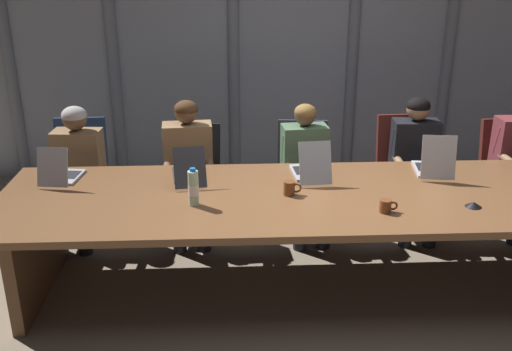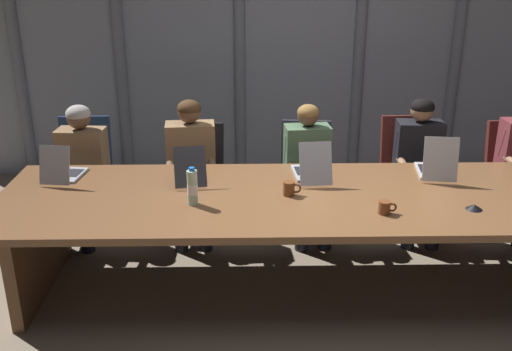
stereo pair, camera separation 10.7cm
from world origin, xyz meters
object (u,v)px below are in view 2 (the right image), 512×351
object	(u,v)px
person_right_mid	(419,161)
coffee_mug_near	(385,207)
office_chair_left_end	(86,190)
person_left_end	(80,165)
coffee_mug_far	(289,188)
office_chair_center	(304,190)
laptop_right_mid	(436,167)
conference_mic_left_side	(474,207)
laptop_center	(311,170)
laptop_left_mid	(190,171)
laptop_left_end	(63,172)
water_bottle_primary	(192,188)
office_chair_left_mid	(196,191)
person_left_mid	(191,162)
office_chair_right_mid	(407,188)
person_center	(309,165)

from	to	relation	value
person_right_mid	coffee_mug_near	xyz separation A→B (m)	(-0.57, -1.18, 0.11)
office_chair_left_end	person_right_mid	size ratio (longest dim) A/B	0.82
person_left_end	coffee_mug_far	bearing A→B (deg)	67.04
office_chair_center	coffee_mug_far	bearing A→B (deg)	-6.04
laptop_right_mid	conference_mic_left_side	world-z (taller)	laptop_right_mid
laptop_center	person_right_mid	distance (m)	1.12
office_chair_left_end	laptop_left_mid	bearing A→B (deg)	52.65
laptop_left_end	office_chair_left_end	distance (m)	0.81
laptop_right_mid	person_right_mid	size ratio (longest dim) A/B	0.38
laptop_left_end	person_right_mid	distance (m)	2.86
water_bottle_primary	laptop_left_mid	bearing A→B (deg)	97.45
office_chair_center	office_chair_left_mid	bearing A→B (deg)	-83.96
laptop_right_mid	person_left_end	distance (m)	2.85
person_left_mid	conference_mic_left_side	xyz separation A→B (m)	(1.95, -1.13, 0.08)
coffee_mug_near	coffee_mug_far	xyz separation A→B (m)	(-0.59, 0.32, 0.01)
coffee_mug_far	conference_mic_left_side	distance (m)	1.22
laptop_left_mid	conference_mic_left_side	bearing A→B (deg)	-114.85
person_left_end	coffee_mug_near	distance (m)	2.56
office_chair_center	coffee_mug_near	xyz separation A→B (m)	(0.38, -1.33, 0.43)
conference_mic_left_side	office_chair_left_end	bearing A→B (deg)	156.11
person_left_end	person_left_mid	distance (m)	0.92
office_chair_left_mid	office_chair_right_mid	bearing A→B (deg)	99.17
laptop_left_mid	water_bottle_primary	bearing A→B (deg)	179.83
person_left_end	coffee_mug_near	world-z (taller)	person_left_end
laptop_right_mid	person_right_mid	bearing A→B (deg)	4.07
office_chair_center	coffee_mug_near	distance (m)	1.45
laptop_left_end	laptop_center	size ratio (longest dim) A/B	0.86
person_left_end	person_center	distance (m)	1.91
water_bottle_primary	conference_mic_left_side	xyz separation A→B (m)	(1.85, -0.12, -0.10)
laptop_left_mid	person_left_mid	distance (m)	0.55
office_chair_left_end	conference_mic_left_side	xyz separation A→B (m)	(2.89, -1.28, 0.39)
laptop_center	person_center	xyz separation A→B (m)	(0.04, 0.52, -0.15)
office_chair_left_mid	person_left_end	distance (m)	1.00
office_chair_right_mid	laptop_center	bearing A→B (deg)	-56.31
office_chair_left_mid	coffee_mug_near	size ratio (longest dim) A/B	7.55
laptop_left_end	laptop_left_mid	world-z (taller)	laptop_left_end
person_center	coffee_mug_far	distance (m)	0.89
laptop_left_end	office_chair_center	world-z (taller)	laptop_left_end
laptop_right_mid	conference_mic_left_side	xyz separation A→B (m)	(0.07, -0.62, -0.05)
laptop_right_mid	person_right_mid	world-z (taller)	person_right_mid
laptop_left_mid	office_chair_left_mid	world-z (taller)	laptop_left_mid
laptop_center	person_right_mid	world-z (taller)	person_right_mid
laptop_left_mid	office_chair_right_mid	world-z (taller)	laptop_left_mid
laptop_right_mid	coffee_mug_near	xyz separation A→B (m)	(-0.53, -0.67, -0.02)
water_bottle_primary	coffee_mug_far	world-z (taller)	water_bottle_primary
person_right_mid	office_chair_left_end	bearing A→B (deg)	-89.70
office_chair_center	office_chair_right_mid	distance (m)	0.91
person_left_end	water_bottle_primary	xyz separation A→B (m)	(1.02, -1.00, 0.20)
person_left_mid	person_right_mid	distance (m)	1.92
coffee_mug_far	person_right_mid	bearing A→B (deg)	36.50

